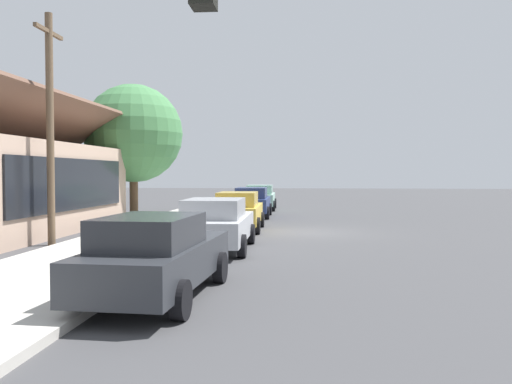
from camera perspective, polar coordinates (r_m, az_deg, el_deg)
name	(u,v)px	position (r m, az deg, el deg)	size (l,w,h in m)	color
ground_plane	(304,232)	(21.22, 5.16, -4.34)	(120.00, 120.00, 0.00)	#424244
sidewalk_curb	(166,229)	(21.93, -9.68, -3.94)	(60.00, 4.20, 0.16)	beige
car_charcoal	(157,256)	(10.17, -10.62, -6.73)	(4.84, 2.15, 1.59)	#2D3035
car_silver	(216,224)	(16.19, -4.31, -3.42)	(4.75, 2.12, 1.59)	silver
car_mustard	(238,211)	(21.67, -1.90, -2.04)	(4.39, 1.99, 1.59)	gold
car_navy	(252,202)	(28.20, -0.44, -1.08)	(4.41, 2.01, 1.59)	navy
car_seafoam	(260,197)	(33.94, 0.45, -0.55)	(4.71, 2.07, 1.59)	#9ED1BC
shade_tree	(133,134)	(28.84, -13.04, 6.12)	(5.16, 5.16, 7.02)	brown
traffic_light_main	(49,59)	(5.77, -21.31, 13.19)	(0.37, 2.79, 5.20)	#383833
utility_pole_wooden	(50,125)	(18.52, -21.25, 6.77)	(1.80, 0.24, 7.50)	brown
fire_hydrant_red	(149,242)	(14.73, -11.43, -5.25)	(0.22, 0.22, 0.71)	red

